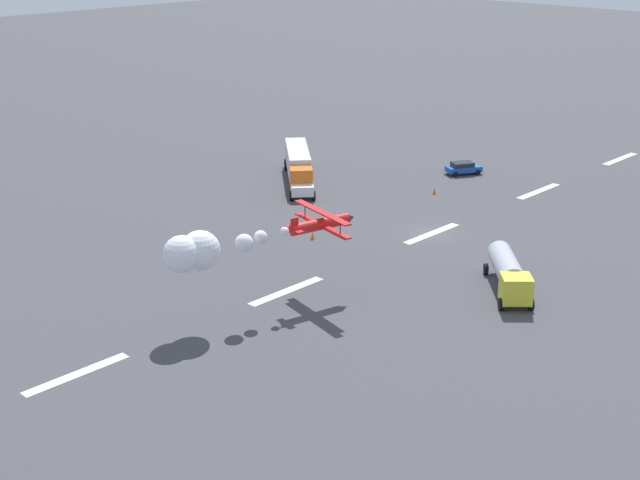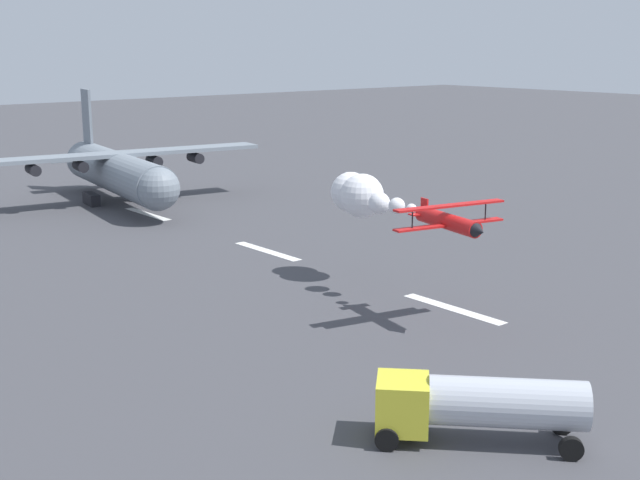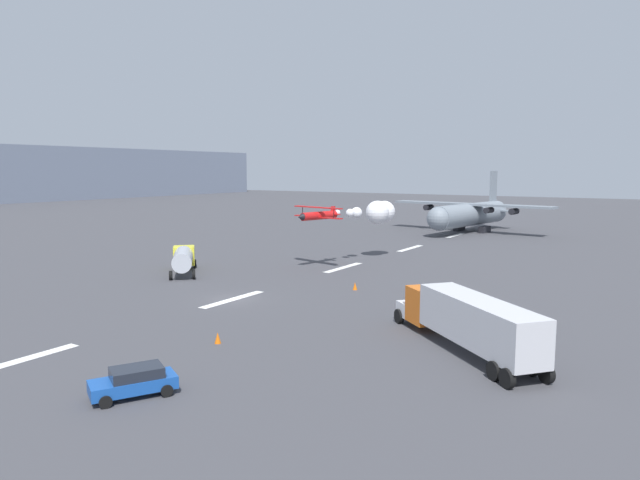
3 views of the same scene
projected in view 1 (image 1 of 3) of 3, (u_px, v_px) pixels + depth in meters
The scene contains 12 objects.
ground_plane at pixel (432, 233), 86.76m from camera, with size 440.00×440.00×0.00m, color #424247.
runway_stripe_2 at pixel (620, 159), 113.40m from camera, with size 8.00×0.90×0.01m, color white.
runway_stripe_3 at pixel (539, 191), 100.08m from camera, with size 8.00×0.90×0.01m, color white.
runway_stripe_4 at pixel (432, 233), 86.76m from camera, with size 8.00×0.90×0.01m, color white.
runway_stripe_5 at pixel (287, 291), 73.43m from camera, with size 8.00×0.90×0.01m, color white.
runway_stripe_6 at pixel (77, 374), 60.11m from camera, with size 8.00×0.90×0.01m, color white.
stunt_biplane_red at pixel (211, 248), 65.85m from camera, with size 16.59×8.05×3.07m.
semi_truck_orange at pixel (298, 164), 102.99m from camera, with size 11.79×13.07×3.70m.
fuel_tanker_truck at pixel (509, 272), 72.78m from camera, with size 7.98×7.81×2.90m.
followme_car_yellow at pixel (463, 168), 106.48m from camera, with size 4.62×3.64×1.52m.
traffic_cone_near at pixel (434, 191), 98.89m from camera, with size 0.44×0.44×0.75m, color orange.
traffic_cone_far at pixel (312, 236), 85.09m from camera, with size 0.44×0.44×0.75m, color orange.
Camera 1 is at (65.88, 49.26, 29.75)m, focal length 48.78 mm.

